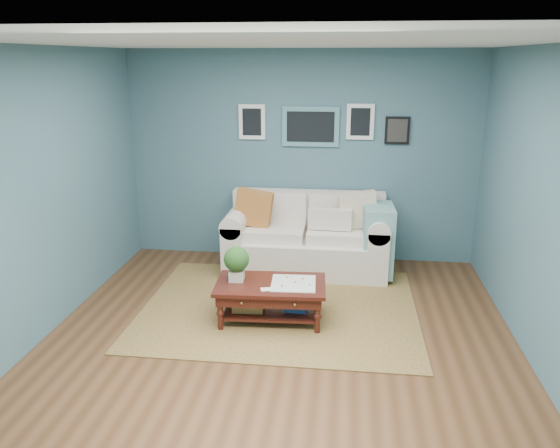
# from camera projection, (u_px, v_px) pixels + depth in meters

# --- Properties ---
(room_shell) EXTENTS (5.00, 5.02, 2.70)m
(room_shell) POSITION_uv_depth(u_px,v_px,m) (278.00, 205.00, 4.72)
(room_shell) COLOR brown
(room_shell) RESTS_ON ground
(area_rug) EXTENTS (2.91, 2.33, 0.01)m
(area_rug) POSITION_uv_depth(u_px,v_px,m) (280.00, 308.00, 5.87)
(area_rug) COLOR brown
(area_rug) RESTS_ON ground
(loveseat) EXTENTS (2.05, 0.93, 1.06)m
(loveseat) POSITION_uv_depth(u_px,v_px,m) (314.00, 237.00, 6.84)
(loveseat) COLOR beige
(loveseat) RESTS_ON ground
(coffee_table) EXTENTS (1.13, 0.70, 0.77)m
(coffee_table) POSITION_uv_depth(u_px,v_px,m) (265.00, 289.00, 5.52)
(coffee_table) COLOR #330E0B
(coffee_table) RESTS_ON ground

